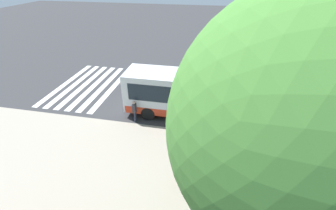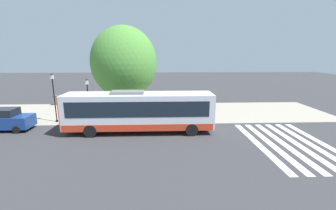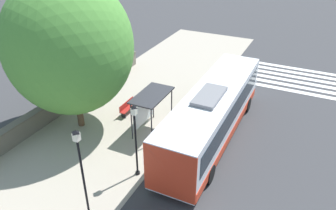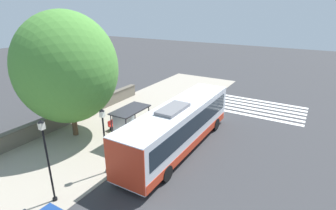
{
  "view_description": "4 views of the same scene",
  "coord_description": "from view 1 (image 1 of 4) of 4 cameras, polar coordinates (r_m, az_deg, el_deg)",
  "views": [
    {
      "loc": [
        -12.19,
        1.97,
        9.49
      ],
      "look_at": [
        -0.08,
        4.4,
        1.9
      ],
      "focal_mm": 24.0,
      "sensor_mm": 36.0,
      "label": 1
    },
    {
      "loc": [
        20.03,
        3.46,
        6.42
      ],
      "look_at": [
        0.56,
        4.22,
        1.97
      ],
      "focal_mm": 24.0,
      "sensor_mm": 36.0,
      "label": 2
    },
    {
      "loc": [
        6.7,
        -14.43,
        11.8
      ],
      "look_at": [
        -1.25,
        2.2,
        1.33
      ],
      "focal_mm": 35.0,
      "sensor_mm": 36.0,
      "label": 3
    },
    {
      "loc": [
        9.76,
        -13.11,
        9.6
      ],
      "look_at": [
        -0.41,
        4.16,
        2.14
      ],
      "focal_mm": 28.0,
      "sensor_mm": 36.0,
      "label": 4
    }
  ],
  "objects": [
    {
      "name": "sidewalk_plaza",
      "position": [
        12.37,
        17.3,
        -20.5
      ],
      "size": [
        9.0,
        44.0,
        0.02
      ],
      "color": "#9E9384",
      "rests_on": "ground"
    },
    {
      "name": "shade_tree",
      "position": [
        7.62,
        28.72,
        -4.94
      ],
      "size": [
        7.46,
        7.46,
        9.55
      ],
      "color": "brown",
      "rests_on": "ground"
    },
    {
      "name": "bus",
      "position": [
        16.06,
        10.7,
        2.38
      ],
      "size": [
        2.7,
        12.12,
        3.47
      ],
      "color": "silver",
      "rests_on": "ground"
    },
    {
      "name": "crosswalk_stripes",
      "position": [
        22.52,
        -19.35,
        4.79
      ],
      "size": [
        9.0,
        5.25,
        0.01
      ],
      "color": "silver",
      "rests_on": "ground"
    },
    {
      "name": "ground_plane",
      "position": [
        15.58,
        16.27,
        -7.48
      ],
      "size": [
        120.0,
        120.0,
        0.0
      ],
      "primitive_type": "plane",
      "color": "#353538",
      "rests_on": "ground"
    },
    {
      "name": "pedestrian",
      "position": [
        15.9,
        -8.49,
        -1.19
      ],
      "size": [
        0.34,
        0.22,
        1.67
      ],
      "color": "#2D3347",
      "rests_on": "ground"
    },
    {
      "name": "bus_shelter",
      "position": [
        12.7,
        13.94,
        -4.86
      ],
      "size": [
        1.66,
        3.07,
        2.6
      ],
      "color": "#2D2D33",
      "rests_on": "ground"
    },
    {
      "name": "street_lamp_far",
      "position": [
        14.53,
        30.04,
        -1.87
      ],
      "size": [
        0.28,
        0.28,
        4.21
      ],
      "color": "black",
      "rests_on": "ground"
    },
    {
      "name": "bench",
      "position": [
        12.0,
        7.21,
        -17.47
      ],
      "size": [
        0.4,
        1.76,
        0.88
      ],
      "color": "maroon",
      "rests_on": "ground"
    }
  ]
}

